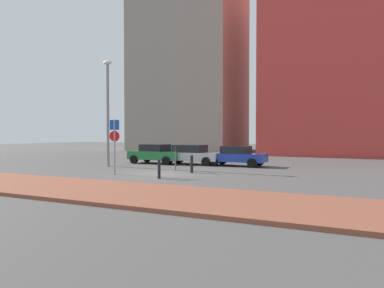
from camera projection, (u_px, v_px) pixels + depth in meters
ground_plane at (158, 174)px, 20.38m from camera, size 120.00×120.00×0.00m
sidewalk_brick at (74, 188)px, 14.46m from camera, size 40.00×4.42×0.14m
parked_car_green at (156, 154)px, 27.34m from camera, size 4.24×2.05×1.47m
parked_car_silver at (192, 154)px, 26.61m from camera, size 4.44×2.03×1.45m
parked_car_blue at (236, 156)px, 25.20m from camera, size 4.16×1.97×1.41m
parking_sign_post at (115, 140)px, 19.99m from camera, size 0.59×0.16×3.07m
parking_meter at (175, 155)px, 22.14m from camera, size 0.18×0.14×1.50m
street_lamp at (108, 104)px, 24.90m from camera, size 0.70×0.36×7.35m
traffic_bollard_near at (159, 169)px, 18.12m from camera, size 0.15×0.15×0.96m
traffic_bollard_mid at (192, 164)px, 20.84m from camera, size 0.17×0.17×1.02m
building_colorful_midrise at (365, 18)px, 39.58m from camera, size 19.98×16.51×30.17m
building_under_construction at (189, 68)px, 49.80m from camera, size 14.11×10.69×22.80m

